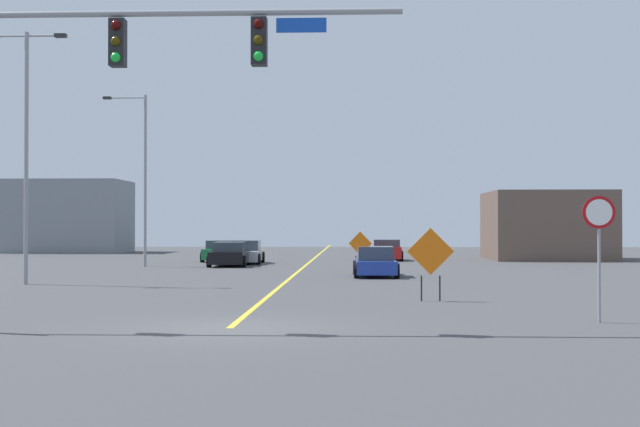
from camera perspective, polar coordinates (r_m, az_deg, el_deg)
ground at (r=18.88m, az=-6.06°, el=-7.63°), size 142.46×142.46×0.00m
road_centre_stripe at (r=58.22m, az=-0.40°, el=-3.01°), size 0.16×79.14×0.01m
traffic_signal_assembly at (r=20.11m, az=-18.46°, el=9.03°), size 12.62×0.44×7.42m
stop_sign at (r=20.77m, az=18.13°, el=-1.28°), size 0.76×0.07×2.93m
street_lamp_far_right at (r=47.53m, az=-11.79°, el=2.73°), size 2.41×0.24×9.37m
street_lamp_mid_right at (r=34.57m, az=-19.02°, el=4.75°), size 3.07×0.24×9.65m
construction_sign_median_far at (r=41.85m, az=2.71°, el=-2.17°), size 1.14×0.32×1.95m
construction_sign_right_lane at (r=25.58m, az=7.39°, el=-2.74°), size 1.40×0.06×2.17m
car_red_passing at (r=55.01m, az=4.48°, el=-2.46°), size 2.15×4.18×1.35m
car_silver_far at (r=50.64m, az=-4.97°, el=-2.64°), size 2.07×4.45×1.36m
car_black_mid at (r=47.46m, az=-6.03°, el=-2.74°), size 2.15×4.13×1.33m
car_green_near at (r=53.96m, az=-6.64°, el=-2.54°), size 2.23×4.39×1.31m
car_blue_distant at (r=37.73m, az=3.72°, el=-3.29°), size 1.97×4.24×1.32m
roadside_building_east at (r=58.36m, az=14.88°, el=-0.79°), size 7.60×7.47×4.47m
roadside_building_west at (r=74.40m, az=-16.49°, el=-0.19°), size 9.68×6.54×6.01m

